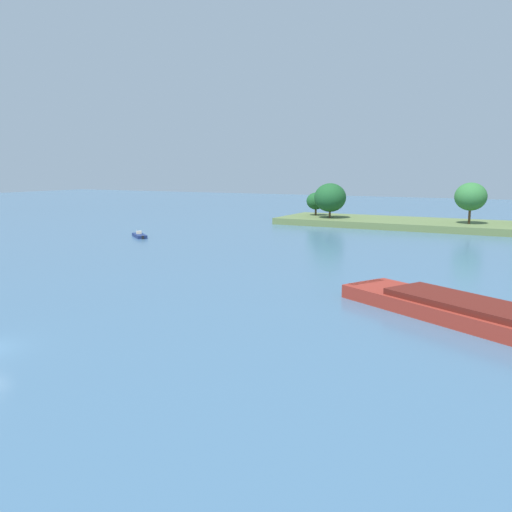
% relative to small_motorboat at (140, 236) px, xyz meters
% --- Properties ---
extents(treeline_island, '(85.66, 17.30, 8.96)m').
position_rel_small_motorboat_xyz_m(treeline_island, '(50.39, 37.89, 1.72)').
color(treeline_island, '#566B3D').
rests_on(treeline_island, ground).
extents(small_motorboat, '(5.06, 4.48, 1.02)m').
position_rel_small_motorboat_xyz_m(small_motorboat, '(0.00, 0.00, 0.00)').
color(small_motorboat, navy).
rests_on(small_motorboat, ground).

